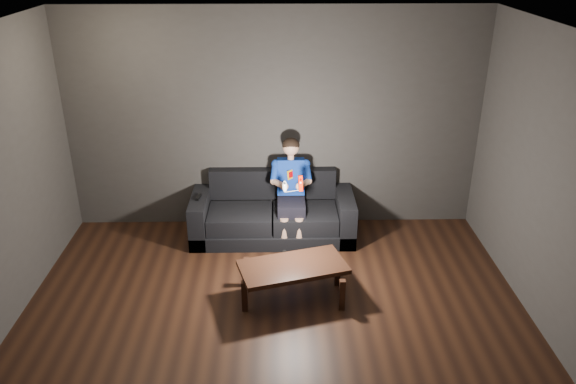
{
  "coord_description": "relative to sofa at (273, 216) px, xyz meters",
  "views": [
    {
      "loc": [
        0.04,
        -3.98,
        3.41
      ],
      "look_at": [
        0.15,
        1.55,
        0.85
      ],
      "focal_mm": 35.0,
      "sensor_mm": 36.0,
      "label": 1
    }
  ],
  "objects": [
    {
      "name": "wii_remote_red",
      "position": [
        0.32,
        -0.5,
        0.66
      ],
      "size": [
        0.05,
        0.07,
        0.18
      ],
      "color": "red",
      "rests_on": "child"
    },
    {
      "name": "nunchuk_white",
      "position": [
        0.14,
        -0.5,
        0.62
      ],
      "size": [
        0.06,
        0.09,
        0.14
      ],
      "color": "silver",
      "rests_on": "child"
    },
    {
      "name": "back_wall",
      "position": [
        0.03,
        0.35,
        1.1
      ],
      "size": [
        5.0,
        0.04,
        2.7
      ],
      "primitive_type": "cube",
      "color": "#3A3532",
      "rests_on": "ground"
    },
    {
      "name": "floor",
      "position": [
        0.03,
        -2.15,
        -0.25
      ],
      "size": [
        5.0,
        5.0,
        0.0
      ],
      "primitive_type": "plane",
      "color": "black",
      "rests_on": "ground"
    },
    {
      "name": "child",
      "position": [
        0.22,
        -0.04,
        0.45
      ],
      "size": [
        0.49,
        0.6,
        1.2
      ],
      "color": "black",
      "rests_on": "sofa"
    },
    {
      "name": "ceiling",
      "position": [
        0.03,
        -2.15,
        2.45
      ],
      "size": [
        5.0,
        5.0,
        0.02
      ],
      "primitive_type": "cube",
      "color": "beige",
      "rests_on": "back_wall"
    },
    {
      "name": "coffee_table",
      "position": [
        0.21,
        -1.34,
        0.09
      ],
      "size": [
        1.16,
        0.8,
        0.38
      ],
      "color": "black",
      "rests_on": "floor"
    },
    {
      "name": "sofa",
      "position": [
        0.0,
        0.0,
        0.0
      ],
      "size": [
        1.96,
        0.85,
        0.76
      ],
      "color": "black",
      "rests_on": "floor"
    },
    {
      "name": "wii_remote_black",
      "position": [
        -0.88,
        -0.07,
        0.3
      ],
      "size": [
        0.06,
        0.16,
        0.03
      ],
      "color": "black",
      "rests_on": "sofa"
    }
  ]
}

